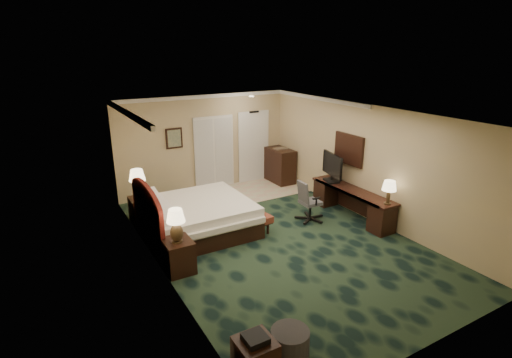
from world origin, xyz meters
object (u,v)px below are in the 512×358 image
tv (332,168)px  minibar (280,166)px  bed (198,217)px  nightstand_far (141,209)px  side_table (255,358)px  nightstand_near (178,256)px  bed_bench (250,218)px  desk (352,203)px  lamp_far (138,184)px  lamp_near (176,226)px  ottoman (290,343)px  desk_chair (310,200)px

tv → minibar: 2.44m
bed → nightstand_far: 1.56m
side_table → minibar: bearing=54.5°
nightstand_near → tv: size_ratio=0.66×
bed_bench → minibar: (2.34, 2.36, 0.31)m
side_table → desk: bearing=34.8°
nightstand_near → bed_bench: bearing=25.9°
nightstand_far → minibar: (4.43, 0.78, 0.23)m
nightstand_near → lamp_far: lamp_far is taller
lamp_near → lamp_far: bearing=90.3°
lamp_near → tv: size_ratio=0.67×
tv → minibar: bearing=103.3°
ottoman → lamp_near: bearing=102.1°
minibar → side_table: bearing=-125.5°
lamp_far → desk: lamp_far is taller
desk_chair → minibar: minibar is taller
bed_bench → desk_chair: 1.49m
nightstand_far → minibar: bearing=9.9°
bed → desk: 3.67m
lamp_near → desk_chair: lamp_near is taller
nightstand_far → bed_bench: nightstand_far is taller
bed → lamp_far: size_ratio=3.15×
desk_chair → side_table: bearing=-132.0°
bed_bench → desk_chair: size_ratio=1.22×
nightstand_far → tv: 4.75m
desk → lamp_far: bearing=152.9°
nightstand_near → tv: (4.39, 0.99, 0.76)m
desk_chair → minibar: 2.89m
bed_bench → desk_chair: bearing=-20.8°
bed_bench → tv: 2.48m
lamp_near → lamp_far: size_ratio=0.90×
bed → side_table: 4.29m
bed → desk_chair: size_ratio=2.23×
lamp_near → ottoman: (0.58, -2.71, -0.74)m
bed → minibar: minibar is taller
lamp_far → nightstand_near: bearing=-89.4°
nightstand_near → side_table: bearing=-90.1°
tv → desk_chair: bearing=-144.9°
lamp_far → side_table: bearing=-89.7°
bed → lamp_near: 1.79m
bed_bench → desk: (2.38, -0.73, 0.15)m
bed → bed_bench: size_ratio=1.84×
nightstand_far → desk_chair: bearing=-29.3°
bed → tv: size_ratio=2.37×
ottoman → desk_chair: (2.91, 3.38, 0.31)m
nightstand_near → desk: bearing=3.5°
ottoman → minibar: size_ratio=0.51×
nightstand_near → lamp_far: 2.64m
nightstand_near → desk: (4.45, 0.28, 0.04)m
bed_bench → ottoman: size_ratio=2.31×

